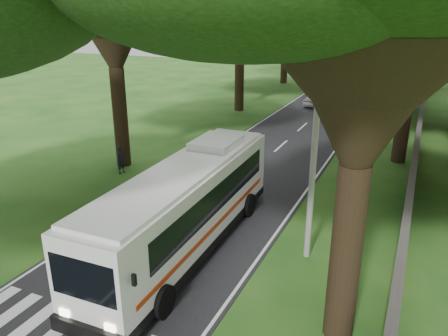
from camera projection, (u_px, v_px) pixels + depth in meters
ground at (102, 306)px, 14.74m from camera, size 140.00×140.00×0.00m
road at (299, 130)px, 36.10m from camera, size 8.00×120.00×0.04m
property_wall at (417, 139)px, 31.54m from camera, size 0.35×50.00×1.20m
pole_near at (314, 158)px, 16.29m from camera, size 1.60×0.24×8.00m
pole_mid at (376, 82)px, 33.38m from camera, size 1.60×0.24×8.00m
pole_far at (396, 57)px, 50.47m from camera, size 1.60×0.24×8.00m
coach_bus at (186, 205)px, 17.66m from camera, size 3.13×12.40×3.64m
distant_car_a at (317, 99)px, 44.82m from camera, size 2.31×4.48×1.46m
distant_car_c at (369, 69)px, 67.25m from camera, size 3.23×5.11×1.38m
pedestrian at (121, 160)px, 26.38m from camera, size 0.46×0.65×1.72m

